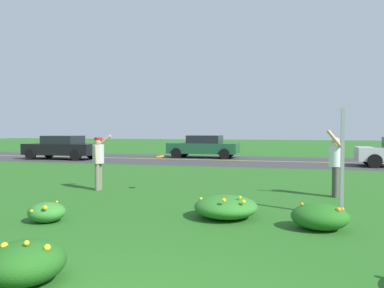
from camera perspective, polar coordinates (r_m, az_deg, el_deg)
name	(u,v)px	position (r m, az deg, el deg)	size (l,w,h in m)	color
ground_plane	(237,185)	(12.85, 6.62, -5.96)	(120.00, 120.00, 0.00)	#26601E
highway_strip	(264,161)	(22.63, 10.54, -2.50)	(120.00, 7.94, 0.01)	#38383A
highway_center_stripe	(264,161)	(22.63, 10.54, -2.49)	(120.00, 0.16, 0.00)	yellow
daylily_clump_near_camera	(320,217)	(7.43, 18.33, -10.14)	(1.02, 0.86, 0.47)	#23661E
daylily_clump_mid_left	(26,262)	(5.10, -23.30, -15.69)	(0.91, 0.95, 0.55)	#1E5619
daylily_clump_mid_right	(47,212)	(8.15, -20.63, -9.39)	(0.72, 0.69, 0.39)	#337F2D
daylily_clump_front_center	(226,207)	(8.01, 5.02, -9.21)	(1.29, 1.35, 0.50)	#2D7526
sign_post_near_path	(342,163)	(8.56, 21.29, -2.58)	(0.07, 0.10, 2.23)	#93969B
person_thrower_red_cap_gray_shirt	(98,158)	(11.84, -13.63, -2.01)	(0.50, 0.52, 1.66)	#B2B2B7
person_catcher_white_shirt	(335,161)	(11.00, 20.38, -2.38)	(0.43, 0.51, 1.81)	silver
frisbee_orange	(160,157)	(11.25, -4.75, -1.86)	(0.27, 0.26, 0.11)	orange
car_dark_green_center_right	(204,146)	(25.01, 1.73, -0.35)	(4.50, 2.00, 1.45)	#194C2D
car_black_rightmost	(62,147)	(25.04, -18.63, -0.45)	(4.50, 2.00, 1.45)	black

